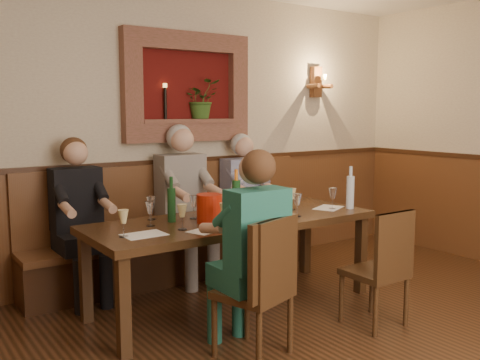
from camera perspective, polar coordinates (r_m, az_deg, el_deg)
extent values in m
cube|color=#C2AF92|center=(5.29, -7.73, 4.94)|extent=(6.00, 0.04, 2.80)
cube|color=brown|center=(5.38, -7.47, -4.14)|extent=(6.00, 0.04, 1.10)
cube|color=#381E0F|center=(5.29, -7.58, 1.96)|extent=(6.02, 0.06, 0.05)
cube|color=#520E0B|center=(5.37, -5.81, 9.81)|extent=(1.00, 0.02, 0.70)
cube|color=brown|center=(5.37, -5.63, 14.52)|extent=(1.36, 0.12, 0.18)
cube|color=brown|center=(5.33, -5.51, 5.10)|extent=(1.36, 0.12, 0.18)
cube|color=brown|center=(5.07, -11.48, 9.85)|extent=(0.18, 0.12, 0.70)
cube|color=brown|center=(5.65, -0.26, 9.73)|extent=(0.18, 0.12, 0.70)
cube|color=brown|center=(5.33, -5.53, 6.28)|extent=(1.00, 0.14, 0.04)
imported|color=#33581E|center=(5.41, -4.15, 8.59)|extent=(0.35, 0.30, 0.39)
cylinder|color=black|center=(5.21, -7.97, 8.09)|extent=(0.03, 0.03, 0.30)
cylinder|color=#FFBF59|center=(5.22, -8.01, 9.96)|extent=(0.04, 0.04, 0.04)
cube|color=brown|center=(6.35, 8.10, 10.30)|extent=(0.12, 0.08, 0.35)
cylinder|color=brown|center=(6.23, 7.85, 9.90)|extent=(0.05, 0.18, 0.05)
cylinder|color=brown|center=(6.37, 9.20, 9.82)|extent=(0.05, 0.18, 0.05)
cylinder|color=#FFBF59|center=(6.26, 8.93, 10.79)|extent=(0.06, 0.06, 0.06)
cube|color=black|center=(4.39, -0.70, -4.44)|extent=(2.40, 0.90, 0.06)
cube|color=black|center=(3.67, -12.33, -13.13)|extent=(0.08, 0.08, 0.69)
cube|color=black|center=(4.92, 12.76, -7.81)|extent=(0.08, 0.08, 0.69)
cube|color=black|center=(4.33, -16.14, -10.04)|extent=(0.08, 0.08, 0.69)
cube|color=black|center=(5.43, 6.98, -6.24)|extent=(0.08, 0.08, 0.69)
cube|color=#381E0F|center=(5.27, -6.30, -8.28)|extent=(3.00, 0.40, 0.40)
cube|color=brown|center=(5.22, -6.33, -5.95)|extent=(3.00, 0.45, 0.06)
cube|color=brown|center=(5.31, -7.36, -1.77)|extent=(3.00, 0.06, 0.66)
cube|color=black|center=(3.68, 1.36, -15.30)|extent=(0.50, 0.50, 0.40)
cube|color=black|center=(3.60, 1.37, -11.99)|extent=(0.53, 0.53, 0.05)
cube|color=black|center=(3.41, 4.00, -8.24)|extent=(0.41, 0.17, 0.50)
cube|color=black|center=(4.30, 14.06, -12.30)|extent=(0.38, 0.38, 0.38)
cube|color=black|center=(4.23, 14.15, -9.59)|extent=(0.40, 0.40, 0.05)
cube|color=black|center=(4.05, 16.18, -6.62)|extent=(0.40, 0.04, 0.47)
cube|color=black|center=(4.76, -16.18, -9.96)|extent=(0.41, 0.43, 0.45)
cube|color=black|center=(4.77, -17.10, -1.94)|extent=(0.41, 0.21, 0.54)
sphere|color=#D8A384|center=(4.68, -17.13, 2.76)|extent=(0.20, 0.20, 0.20)
sphere|color=#4C2D19|center=(4.73, -17.32, 3.04)|extent=(0.22, 0.22, 0.22)
cube|color=#564F4E|center=(5.14, -5.28, -8.40)|extent=(0.45, 0.47, 0.45)
cube|color=#564F4E|center=(5.15, -6.37, -0.51)|extent=(0.45, 0.24, 0.59)
sphere|color=#D8A384|center=(5.07, -6.21, 4.29)|extent=(0.22, 0.22, 0.22)
sphere|color=#B2B2B2|center=(5.12, -6.50, 4.55)|extent=(0.25, 0.25, 0.25)
cube|color=navy|center=(5.52, 1.15, -7.24)|extent=(0.40, 0.42, 0.45)
cube|color=navy|center=(5.53, 0.17, -0.41)|extent=(0.40, 0.21, 0.53)
sphere|color=#D8A384|center=(5.46, 0.41, 3.60)|extent=(0.20, 0.20, 0.20)
sphere|color=#B2B2B2|center=(5.49, 0.12, 3.83)|extent=(0.22, 0.22, 0.22)
cube|color=#1C5363|center=(3.76, 0.31, -14.41)|extent=(0.40, 0.42, 0.45)
cube|color=#1C5363|center=(3.44, 1.88, -5.29)|extent=(0.40, 0.21, 0.53)
sphere|color=#D8A384|center=(3.41, 1.53, 1.19)|extent=(0.20, 0.20, 0.20)
sphere|color=#4C2D19|center=(3.37, 2.01, 1.44)|extent=(0.22, 0.22, 0.22)
cylinder|color=red|center=(4.18, -3.29, -3.05)|extent=(0.23, 0.23, 0.23)
cylinder|color=#19471E|center=(4.44, -0.41, -1.94)|extent=(0.09, 0.09, 0.30)
cylinder|color=orange|center=(4.41, -0.41, 0.56)|extent=(0.04, 0.04, 0.09)
cylinder|color=#19471E|center=(4.24, -7.32, -2.66)|extent=(0.07, 0.07, 0.27)
cylinder|color=#19471E|center=(4.21, -7.36, -0.25)|extent=(0.03, 0.03, 0.09)
cylinder|color=silver|center=(4.88, 11.67, -1.30)|extent=(0.09, 0.09, 0.29)
cylinder|color=silver|center=(4.86, 11.73, 0.92)|extent=(0.04, 0.04, 0.09)
cube|color=white|center=(3.85, -10.20, -5.76)|extent=(0.30, 0.22, 0.00)
cube|color=white|center=(4.28, 1.03, -4.32)|extent=(0.37, 0.31, 0.00)
cube|color=white|center=(4.89, 9.42, -2.94)|extent=(0.34, 0.30, 0.00)
cube|color=white|center=(3.92, -3.68, -5.41)|extent=(0.30, 0.25, 0.00)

